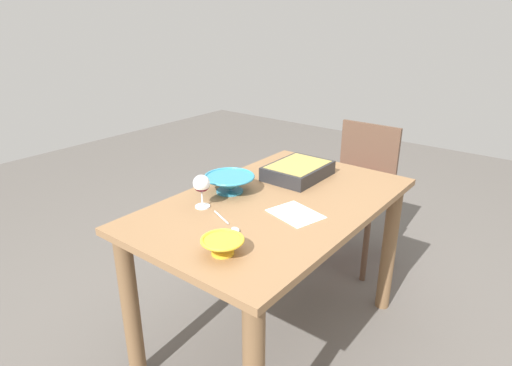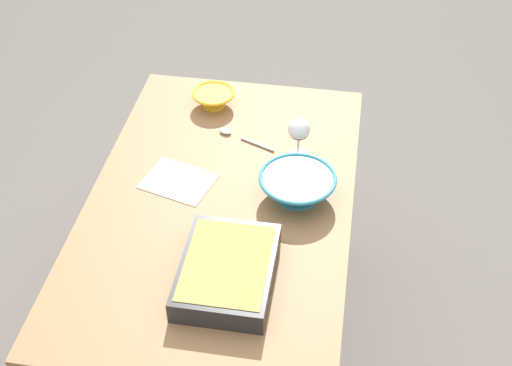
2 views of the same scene
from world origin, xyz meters
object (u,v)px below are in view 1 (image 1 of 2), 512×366
object	(u,v)px
chair	(359,188)
wine_glass	(201,185)
dining_table	(275,229)
casserole_dish	(298,170)
small_bowl	(229,183)
napkin	(296,214)
mixing_bowl	(223,245)
serving_spoon	(231,226)

from	to	relation	value
chair	wine_glass	size ratio (longest dim) A/B	6.04
dining_table	casserole_dish	xyz separation A→B (m)	(-0.31, -0.08, 0.19)
casserole_dish	small_bowl	distance (m)	0.39
wine_glass	small_bowl	world-z (taller)	wine_glass
napkin	chair	bearing A→B (deg)	-169.61
chair	mixing_bowl	world-z (taller)	chair
small_bowl	wine_glass	bearing A→B (deg)	5.75
wine_glass	casserole_dish	world-z (taller)	wine_glass
casserole_dish	small_bowl	size ratio (longest dim) A/B	1.40
dining_table	casserole_dish	distance (m)	0.37
mixing_bowl	napkin	world-z (taller)	mixing_bowl
chair	small_bowl	bearing A→B (deg)	-9.70
wine_glass	casserole_dish	size ratio (longest dim) A/B	0.44
mixing_bowl	serving_spoon	bearing A→B (deg)	-146.89
chair	mixing_bowl	size ratio (longest dim) A/B	5.78
mixing_bowl	serving_spoon	xyz separation A→B (m)	(-0.17, -0.11, -0.03)
mixing_bowl	serving_spoon	size ratio (longest dim) A/B	0.75
small_bowl	napkin	distance (m)	0.38
small_bowl	napkin	size ratio (longest dim) A/B	1.13
casserole_dish	napkin	size ratio (longest dim) A/B	1.58
dining_table	serving_spoon	bearing A→B (deg)	1.94
chair	casserole_dish	xyz separation A→B (m)	(0.71, -0.03, 0.32)
serving_spoon	napkin	size ratio (longest dim) A/B	0.98
mixing_bowl	napkin	bearing A→B (deg)	176.47
small_bowl	serving_spoon	world-z (taller)	small_bowl
wine_glass	napkin	world-z (taller)	wine_glass
casserole_dish	mixing_bowl	bearing A→B (deg)	14.37
dining_table	chair	xyz separation A→B (m)	(-1.02, -0.05, -0.13)
wine_glass	mixing_bowl	bearing A→B (deg)	54.66
chair	small_bowl	size ratio (longest dim) A/B	3.76
dining_table	small_bowl	size ratio (longest dim) A/B	5.50
mixing_bowl	serving_spoon	world-z (taller)	mixing_bowl
small_bowl	serving_spoon	size ratio (longest dim) A/B	1.15
wine_glass	dining_table	bearing A→B (deg)	140.11
wine_glass	mixing_bowl	size ratio (longest dim) A/B	0.96
mixing_bowl	serving_spoon	distance (m)	0.20
wine_glass	small_bowl	bearing A→B (deg)	-174.25
casserole_dish	serving_spoon	size ratio (longest dim) A/B	1.61
dining_table	serving_spoon	size ratio (longest dim) A/B	6.34
chair	casserole_dish	distance (m)	0.77
wine_glass	napkin	distance (m)	0.42
napkin	wine_glass	bearing A→B (deg)	-62.09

